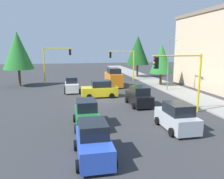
% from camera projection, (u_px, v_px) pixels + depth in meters
% --- Properties ---
extents(ground_plane, '(120.00, 120.00, 0.00)m').
position_uv_depth(ground_plane, '(105.00, 101.00, 24.87)').
color(ground_plane, '#353538').
extents(sidewalk_kerb, '(80.00, 4.00, 0.15)m').
position_uv_depth(sidewalk_kerb, '(172.00, 89.00, 31.73)').
color(sidewalk_kerb, gray).
rests_on(sidewalk_kerb, ground).
extents(lane_arrow_near, '(2.40, 1.10, 1.10)m').
position_uv_depth(lane_arrow_near, '(88.00, 148.00, 13.19)').
color(lane_arrow_near, silver).
rests_on(lane_arrow_near, ground).
extents(traffic_signal_near_left, '(0.36, 4.59, 5.25)m').
position_uv_depth(traffic_signal_near_left, '(181.00, 72.00, 19.51)').
color(traffic_signal_near_left, yellow).
rests_on(traffic_signal_near_left, ground).
extents(traffic_signal_far_left, '(0.36, 4.59, 5.24)m').
position_uv_depth(traffic_signal_far_left, '(123.00, 59.00, 38.77)').
color(traffic_signal_far_left, yellow).
rests_on(traffic_signal_far_left, ground).
extents(traffic_signal_far_right, '(0.36, 4.59, 5.75)m').
position_uv_depth(traffic_signal_far_right, '(55.00, 58.00, 36.48)').
color(traffic_signal_far_right, yellow).
rests_on(traffic_signal_far_right, ground).
extents(street_lamp_curbside, '(2.15, 0.28, 7.00)m').
position_uv_depth(street_lamp_curbside, '(170.00, 59.00, 29.35)').
color(street_lamp_curbside, slate).
rests_on(street_lamp_curbside, ground).
extents(tree_roadside_mid, '(3.45, 3.45, 6.27)m').
position_uv_depth(tree_roadside_mid, '(161.00, 59.00, 33.78)').
color(tree_roadside_mid, brown).
rests_on(tree_roadside_mid, ground).
extents(tree_roadside_far, '(4.35, 4.35, 7.95)m').
position_uv_depth(tree_roadside_far, '(138.00, 50.00, 43.10)').
color(tree_roadside_far, brown).
rests_on(tree_roadside_far, ground).
extents(tree_opposite_side, '(4.43, 4.43, 8.11)m').
position_uv_depth(tree_opposite_side, '(18.00, 51.00, 33.28)').
color(tree_opposite_side, brown).
rests_on(tree_opposite_side, ground).
extents(delivery_van_orange, '(4.80, 2.22, 2.77)m').
position_uv_depth(delivery_van_orange, '(114.00, 78.00, 33.67)').
color(delivery_van_orange, orange).
rests_on(delivery_van_orange, ground).
extents(car_black, '(4.11, 2.05, 1.98)m').
position_uv_depth(car_black, '(139.00, 97.00, 22.76)').
color(car_black, black).
rests_on(car_black, ground).
extents(car_blue, '(3.80, 1.99, 1.98)m').
position_uv_depth(car_blue, '(93.00, 142.00, 11.89)').
color(car_blue, blue).
rests_on(car_blue, ground).
extents(car_green, '(3.94, 1.94, 1.98)m').
position_uv_depth(car_green, '(87.00, 115.00, 16.74)').
color(car_green, '#1E7238').
rests_on(car_green, ground).
extents(car_yellow, '(2.11, 4.18, 1.98)m').
position_uv_depth(car_yellow, '(100.00, 90.00, 26.58)').
color(car_yellow, yellow).
rests_on(car_yellow, ground).
extents(car_silver, '(3.89, 2.08, 1.98)m').
position_uv_depth(car_silver, '(177.00, 118.00, 16.04)').
color(car_silver, '#B2B5BA').
rests_on(car_silver, ground).
extents(car_white, '(3.62, 1.96, 1.98)m').
position_uv_depth(car_white, '(72.00, 85.00, 29.57)').
color(car_white, white).
rests_on(car_white, ground).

